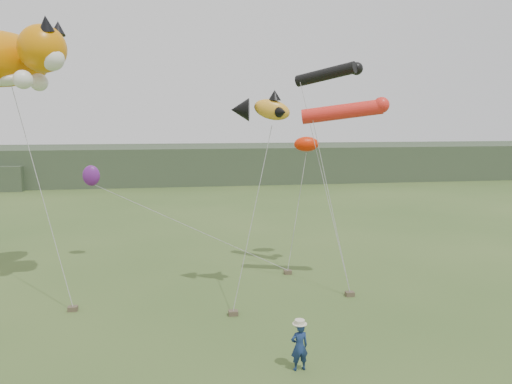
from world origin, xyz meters
TOP-DOWN VIEW (x-y plane):
  - ground at (0.00, 0.00)m, footprint 120.00×120.00m
  - headland at (-3.11, 44.69)m, footprint 90.00×13.00m
  - festival_attendant at (1.07, -0.42)m, footprint 0.56×0.41m
  - sandbag_anchors at (-1.60, 5.06)m, footprint 13.50×6.07m
  - cat_kite at (-8.96, 8.22)m, footprint 6.59×5.26m
  - fish_kite at (0.91, 5.54)m, footprint 2.44×1.59m
  - tube_kites at (4.60, 6.89)m, footprint 3.47×3.67m
  - misc_kites at (-0.50, 11.04)m, footprint 11.57×2.42m

SIDE VIEW (x-z plane):
  - ground at x=0.00m, z-range 0.00..0.00m
  - sandbag_anchors at x=-1.60m, z-range 0.00..0.18m
  - festival_attendant at x=1.07m, z-range 0.00..1.43m
  - headland at x=-3.11m, z-range -0.08..3.92m
  - misc_kites at x=-0.50m, z-range 4.05..6.50m
  - fish_kite at x=0.91m, z-range 6.91..8.19m
  - tube_kites at x=4.60m, z-range 6.81..9.46m
  - cat_kite at x=-8.96m, z-range 8.20..11.00m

